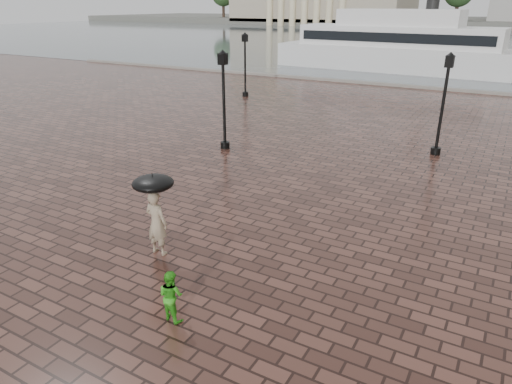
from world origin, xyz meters
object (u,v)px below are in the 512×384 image
(street_lamps, at_px, (367,84))
(ferry_near, at_px, (397,46))
(child_pedestrian, at_px, (171,295))
(adult_pedestrian, at_px, (157,223))

(street_lamps, height_order, ferry_near, ferry_near)
(street_lamps, distance_m, ferry_near, 24.94)
(street_lamps, xyz_separation_m, child_pedestrian, (1.54, -18.88, -1.73))
(street_lamps, distance_m, child_pedestrian, 19.03)
(street_lamps, bearing_deg, adult_pedestrian, -92.10)
(street_lamps, height_order, adult_pedestrian, street_lamps)
(street_lamps, xyz_separation_m, ferry_near, (-4.27, 24.57, 0.12))
(street_lamps, xyz_separation_m, adult_pedestrian, (-0.62, -16.82, -1.40))
(adult_pedestrian, distance_m, child_pedestrian, 3.01)
(street_lamps, relative_size, child_pedestrian, 17.96)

